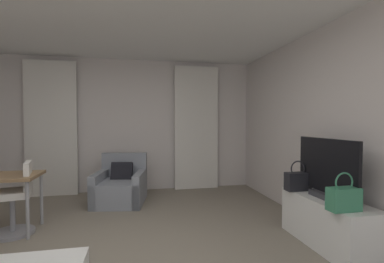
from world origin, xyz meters
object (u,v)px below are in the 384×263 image
Objects in this scene: tv_console at (328,222)px; tv_flatscreen at (327,170)px; handbag_primary at (298,181)px; armchair at (121,187)px; desk_chair at (16,202)px; handbag_secondary at (344,198)px.

tv_flatscreen is at bearing 90.00° from tv_console.
armchair is at bearing 141.26° from handbag_primary.
armchair is at bearing 43.00° from desk_chair.
handbag_primary is (-0.12, 0.40, 0.38)m from tv_console.
desk_chair is 0.94× the size of tv_flatscreen.
tv_console is 1.24× the size of tv_flatscreen.
handbag_primary is at bearing -11.10° from desk_chair.
tv_console is 3.14× the size of handbag_secondary.
armchair is 1.63m from desk_chair.
armchair is 1.07× the size of tv_flatscreen.
armchair is at bearing 137.03° from tv_console.
armchair is 3.18m from tv_console.
tv_flatscreen is (3.51, -1.03, 0.44)m from desk_chair.
tv_flatscreen is at bearing 71.62° from handbag_secondary.
armchair is at bearing 137.43° from tv_flatscreen.
tv_flatscreen is (-0.00, 0.03, 0.57)m from tv_console.
handbag_primary and handbag_secondary have the same top height.
tv_console is at bearing -73.24° from handbag_primary.
tv_flatscreen is at bearing -71.98° from handbag_primary.
tv_console is 0.56m from handbag_primary.
tv_flatscreen is 0.49m from handbag_secondary.
desk_chair is 0.76× the size of tv_console.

